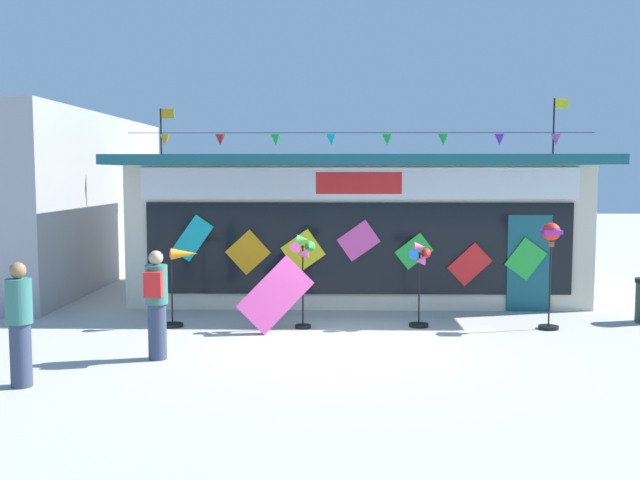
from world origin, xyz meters
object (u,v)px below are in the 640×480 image
(wind_spinner_center_right, at_px, (551,248))
(display_kite_on_ground, at_px, (275,295))
(kite_shop_building, at_px, (356,224))
(person_near_camera, at_px, (156,302))
(wind_spinner_left, at_px, (303,260))
(person_mid_plaza, at_px, (20,324))
(wind_spinner_far_left, at_px, (180,275))
(wind_spinner_center_left, at_px, (419,271))

(wind_spinner_center_right, height_order, display_kite_on_ground, wind_spinner_center_right)
(kite_shop_building, distance_m, person_near_camera, 7.19)
(wind_spinner_left, distance_m, person_mid_plaza, 5.23)
(display_kite_on_ground, bearing_deg, wind_spinner_center_right, 4.96)
(wind_spinner_far_left, bearing_deg, kite_shop_building, 49.93)
(wind_spinner_center_right, relative_size, display_kite_on_ground, 1.50)
(wind_spinner_far_left, relative_size, person_near_camera, 0.88)
(person_near_camera, bearing_deg, wind_spinner_center_right, -161.01)
(kite_shop_building, xyz_separation_m, person_near_camera, (-3.20, -6.39, -0.75))
(wind_spinner_far_left, distance_m, wind_spinner_left, 2.30)
(kite_shop_building, bearing_deg, wind_spinner_center_left, -74.60)
(wind_spinner_left, xyz_separation_m, person_near_camera, (-2.13, -2.30, -0.38))
(wind_spinner_left, distance_m, display_kite_on_ground, 0.83)
(kite_shop_building, relative_size, wind_spinner_far_left, 6.90)
(kite_shop_building, distance_m, wind_spinner_center_right, 5.30)
(wind_spinner_center_right, xyz_separation_m, display_kite_on_ground, (-4.98, -0.43, -0.80))
(person_mid_plaza, bearing_deg, kite_shop_building, -138.21)
(kite_shop_building, relative_size, display_kite_on_ground, 7.81)
(wind_spinner_left, bearing_deg, person_mid_plaza, -133.63)
(wind_spinner_center_right, bearing_deg, person_mid_plaza, -154.72)
(wind_spinner_center_right, relative_size, person_mid_plaza, 1.16)
(wind_spinner_center_left, bearing_deg, person_mid_plaza, -145.51)
(wind_spinner_center_left, height_order, person_near_camera, person_near_camera)
(wind_spinner_far_left, xyz_separation_m, person_mid_plaza, (-1.32, -3.88, -0.11))
(wind_spinner_left, bearing_deg, person_near_camera, -132.82)
(kite_shop_building, relative_size, person_near_camera, 6.04)
(wind_spinner_far_left, distance_m, wind_spinner_center_left, 4.43)
(wind_spinner_far_left, bearing_deg, display_kite_on_ground, -14.95)
(wind_spinner_center_right, distance_m, display_kite_on_ground, 5.07)
(wind_spinner_far_left, height_order, display_kite_on_ground, wind_spinner_far_left)
(wind_spinner_far_left, height_order, wind_spinner_left, wind_spinner_left)
(kite_shop_building, bearing_deg, person_mid_plaza, -120.70)
(person_near_camera, height_order, person_mid_plaza, same)
(wind_spinner_center_left, distance_m, display_kite_on_ground, 2.70)
(wind_spinner_left, relative_size, person_near_camera, 1.03)
(wind_spinner_far_left, bearing_deg, wind_spinner_left, -2.71)
(kite_shop_building, height_order, wind_spinner_left, kite_shop_building)
(wind_spinner_center_right, bearing_deg, kite_shop_building, 130.46)
(kite_shop_building, height_order, person_near_camera, kite_shop_building)
(wind_spinner_center_left, bearing_deg, wind_spinner_center_right, -2.88)
(wind_spinner_center_left, bearing_deg, person_near_camera, -149.97)
(person_near_camera, relative_size, person_mid_plaza, 1.00)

